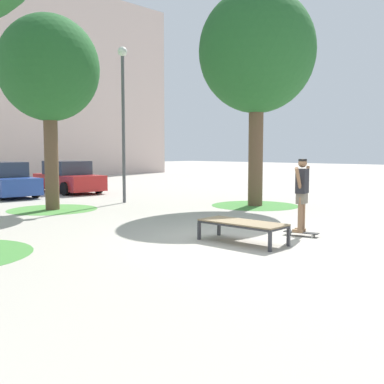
{
  "coord_description": "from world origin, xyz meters",
  "views": [
    {
      "loc": [
        -7.72,
        -6.22,
        1.95
      ],
      "look_at": [
        -0.08,
        1.24,
        1.0
      ],
      "focal_mm": 42.66,
      "sensor_mm": 36.0,
      "label": 1
    }
  ],
  "objects_px": {
    "skateboard": "(301,233)",
    "skater": "(302,190)",
    "tree_mid_back": "(49,70)",
    "car_red": "(68,178)",
    "skate_box": "(242,224)",
    "car_blue": "(3,181)",
    "light_post": "(123,101)",
    "tree_near_right": "(257,53)"
  },
  "relations": [
    {
      "from": "skateboard",
      "to": "skater",
      "type": "xyz_separation_m",
      "value": [
        -0.0,
        0.0,
        0.99
      ]
    },
    {
      "from": "tree_mid_back",
      "to": "car_red",
      "type": "distance_m",
      "value": 7.67
    },
    {
      "from": "skate_box",
      "to": "car_red",
      "type": "xyz_separation_m",
      "value": [
        3.77,
        13.45,
        0.28
      ]
    },
    {
      "from": "car_blue",
      "to": "light_post",
      "type": "bearing_deg",
      "value": -67.99
    },
    {
      "from": "skateboard",
      "to": "car_red",
      "type": "relative_size",
      "value": 0.19
    },
    {
      "from": "skate_box",
      "to": "skater",
      "type": "height_order",
      "value": "skater"
    },
    {
      "from": "skateboard",
      "to": "car_blue",
      "type": "bearing_deg",
      "value": 93.58
    },
    {
      "from": "skate_box",
      "to": "tree_mid_back",
      "type": "height_order",
      "value": "tree_mid_back"
    },
    {
      "from": "skateboard",
      "to": "light_post",
      "type": "bearing_deg",
      "value": 80.78
    },
    {
      "from": "skateboard",
      "to": "tree_mid_back",
      "type": "distance_m",
      "value": 9.81
    },
    {
      "from": "tree_mid_back",
      "to": "car_blue",
      "type": "relative_size",
      "value": 1.5
    },
    {
      "from": "skate_box",
      "to": "light_post",
      "type": "distance_m",
      "value": 9.19
    },
    {
      "from": "tree_mid_back",
      "to": "tree_near_right",
      "type": "bearing_deg",
      "value": -36.59
    },
    {
      "from": "skater",
      "to": "light_post",
      "type": "bearing_deg",
      "value": 80.78
    },
    {
      "from": "tree_near_right",
      "to": "car_blue",
      "type": "distance_m",
      "value": 11.91
    },
    {
      "from": "car_blue",
      "to": "tree_mid_back",
      "type": "bearing_deg",
      "value": -97.28
    },
    {
      "from": "skate_box",
      "to": "skateboard",
      "type": "height_order",
      "value": "skate_box"
    },
    {
      "from": "skater",
      "to": "tree_near_right",
      "type": "height_order",
      "value": "tree_near_right"
    },
    {
      "from": "tree_mid_back",
      "to": "car_red",
      "type": "height_order",
      "value": "tree_mid_back"
    },
    {
      "from": "skater",
      "to": "car_red",
      "type": "height_order",
      "value": "skater"
    },
    {
      "from": "car_blue",
      "to": "light_post",
      "type": "height_order",
      "value": "light_post"
    },
    {
      "from": "tree_mid_back",
      "to": "car_red",
      "type": "bearing_deg",
      "value": 54.94
    },
    {
      "from": "skater",
      "to": "skate_box",
      "type": "bearing_deg",
      "value": 162.86
    },
    {
      "from": "car_red",
      "to": "tree_mid_back",
      "type": "bearing_deg",
      "value": -125.06
    },
    {
      "from": "skateboard",
      "to": "car_red",
      "type": "distance_m",
      "value": 14.12
    },
    {
      "from": "car_blue",
      "to": "car_red",
      "type": "xyz_separation_m",
      "value": [
        3.07,
        -0.14,
        0.0
      ]
    },
    {
      "from": "light_post",
      "to": "tree_near_right",
      "type": "bearing_deg",
      "value": -56.86
    },
    {
      "from": "skate_box",
      "to": "skateboard",
      "type": "relative_size",
      "value": 2.34
    },
    {
      "from": "skater",
      "to": "light_post",
      "type": "relative_size",
      "value": 0.29
    },
    {
      "from": "skater",
      "to": "car_blue",
      "type": "height_order",
      "value": "skater"
    },
    {
      "from": "tree_near_right",
      "to": "skater",
      "type": "bearing_deg",
      "value": -133.38
    },
    {
      "from": "skate_box",
      "to": "car_blue",
      "type": "relative_size",
      "value": 0.45
    },
    {
      "from": "car_blue",
      "to": "light_post",
      "type": "relative_size",
      "value": 0.73
    },
    {
      "from": "skater",
      "to": "light_post",
      "type": "height_order",
      "value": "light_post"
    },
    {
      "from": "skate_box",
      "to": "tree_mid_back",
      "type": "bearing_deg",
      "value": 90.04
    },
    {
      "from": "skate_box",
      "to": "tree_mid_back",
      "type": "relative_size",
      "value": 0.3
    },
    {
      "from": "skater",
      "to": "car_red",
      "type": "distance_m",
      "value": 14.11
    },
    {
      "from": "car_blue",
      "to": "car_red",
      "type": "distance_m",
      "value": 3.08
    },
    {
      "from": "tree_near_right",
      "to": "car_red",
      "type": "height_order",
      "value": "tree_near_right"
    },
    {
      "from": "skateboard",
      "to": "tree_mid_back",
      "type": "xyz_separation_m",
      "value": [
        -1.59,
        8.55,
        4.55
      ]
    },
    {
      "from": "skater",
      "to": "tree_mid_back",
      "type": "xyz_separation_m",
      "value": [
        -1.58,
        8.55,
        3.55
      ]
    },
    {
      "from": "skateboard",
      "to": "skater",
      "type": "relative_size",
      "value": 0.49
    }
  ]
}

